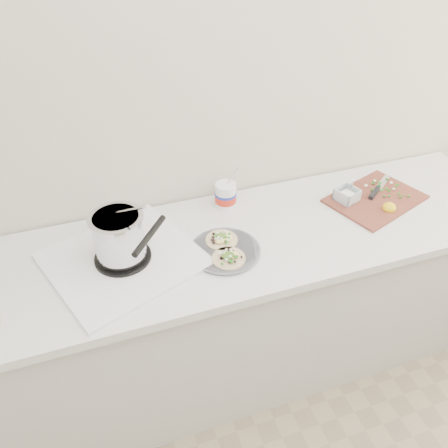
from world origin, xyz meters
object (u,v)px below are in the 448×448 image
object	(u,v)px
stove	(121,244)
tub	(226,193)
cutboard	(373,196)
taco_plate	(225,249)

from	to	relation	value
stove	tub	xyz separation A→B (m)	(0.50, 0.22, -0.02)
cutboard	stove	bearing A→B (deg)	163.10
tub	cutboard	world-z (taller)	tub
cutboard	tub	bearing A→B (deg)	146.09
taco_plate	tub	world-z (taller)	tub
taco_plate	cutboard	xyz separation A→B (m)	(0.77, 0.13, -0.00)
tub	cutboard	distance (m)	0.68
tub	cutboard	xyz separation A→B (m)	(0.66, -0.17, -0.05)
stove	taco_plate	bearing A→B (deg)	-32.43
taco_plate	cutboard	distance (m)	0.78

